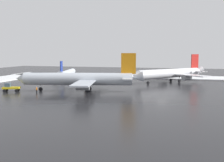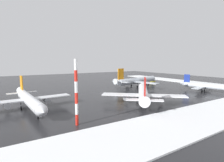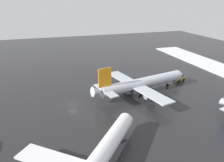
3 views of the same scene
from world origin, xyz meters
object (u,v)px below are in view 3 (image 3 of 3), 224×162
Objects in this scene: ground_crew_beside_wing at (160,81)px; ground_crew_mid_apron at (147,95)px; pushback_tug at (179,78)px; airplane_foreground_jet at (142,83)px.

ground_crew_beside_wing is 1.00× the size of ground_crew_mid_apron.
pushback_tug reaches higher than ground_crew_beside_wing.
pushback_tug is 8.18m from ground_crew_beside_wing.
pushback_tug is (18.66, 6.04, -2.29)m from airplane_foreground_jet.
pushback_tug is 2.97× the size of ground_crew_beside_wing.
ground_crew_beside_wing is at bearing 161.07° from pushback_tug.
ground_crew_beside_wing is (10.49, 5.94, -2.60)m from airplane_foreground_jet.
airplane_foreground_jet is at bearing 118.10° from ground_crew_beside_wing.
ground_crew_mid_apron is at bearing -100.09° from airplane_foreground_jet.
airplane_foreground_jet is at bearing -133.86° from ground_crew_mid_apron.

